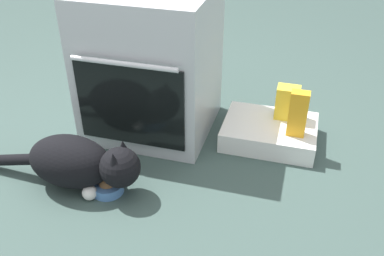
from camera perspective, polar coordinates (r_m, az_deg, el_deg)
The scene contains 7 objects.
ground at distance 2.13m, azimuth -9.47°, elevation -5.93°, with size 8.00×8.00×0.00m, color #384C47.
oven at distance 2.29m, azimuth -5.50°, elevation 8.63°, with size 0.64×0.64×0.77m.
pantry_cabinet at distance 2.34m, azimuth 10.23°, elevation -0.53°, with size 0.49×0.37×0.11m, color white.
food_bowl at distance 2.02m, azimuth -11.04°, elevation -7.64°, with size 0.15×0.15×0.08m.
cat at distance 2.01m, azimuth -14.77°, elevation -4.47°, with size 0.84×0.25×0.26m.
snack_bag at distance 2.34m, azimuth 12.54°, elevation 3.33°, with size 0.12×0.09×0.18m, color yellow.
juice_carton at distance 2.19m, azimuth 13.89°, elevation 1.85°, with size 0.09×0.06×0.24m, color orange.
Camera 1 is at (0.78, -1.48, 1.32)m, focal length 40.15 mm.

